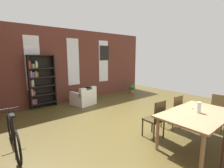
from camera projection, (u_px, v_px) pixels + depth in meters
name	position (u px, v px, depth m)	size (l,w,h in m)	color
ground_plane	(142.00, 130.00, 4.40)	(10.36, 10.36, 0.00)	#50431F
back_wall_brick	(73.00, 66.00, 7.21)	(8.11, 0.12, 3.13)	brown
window_pane_0	(33.00, 63.00, 6.09)	(0.55, 0.02, 2.03)	white
window_pane_1	(73.00, 62.00, 7.13)	(0.55, 0.02, 2.03)	white
window_pane_2	(103.00, 61.00, 8.17)	(0.55, 0.02, 2.03)	white
dining_table	(197.00, 116.00, 3.52)	(1.81, 1.10, 0.76)	#997552
vase_on_table	(199.00, 107.00, 3.50)	(0.09, 0.09, 0.24)	silver
tealight_candle_0	(192.00, 108.00, 3.79)	(0.04, 0.04, 0.03)	silver
dining_chair_far_left	(156.00, 118.00, 3.88)	(0.43, 0.43, 0.95)	#372E16
dining_chair_head_right	(217.00, 111.00, 4.35)	(0.43, 0.43, 0.95)	brown
dining_chair_far_right	(174.00, 111.00, 4.39)	(0.42, 0.42, 0.95)	brown
bookshelf_tall	(40.00, 81.00, 6.19)	(0.96, 0.28, 2.03)	black
armchair_white	(84.00, 98.00, 6.68)	(0.93, 0.93, 0.75)	white
bicycle_second	(13.00, 136.00, 3.37)	(0.44, 1.72, 0.91)	black
potted_plant_by_shelf	(132.00, 88.00, 8.71)	(0.31, 0.31, 0.48)	#9E6042
framed_picture	(104.00, 53.00, 8.12)	(0.56, 0.03, 0.72)	black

